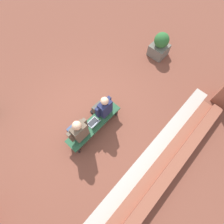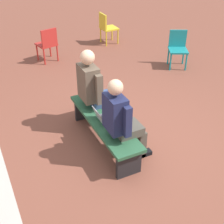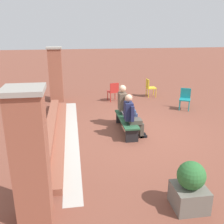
{
  "view_description": "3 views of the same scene",
  "coord_description": "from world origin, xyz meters",
  "px_view_note": "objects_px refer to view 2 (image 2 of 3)",
  "views": [
    {
      "loc": [
        1.14,
        1.97,
        5.06
      ],
      "look_at": [
        -0.29,
        0.66,
        1.01
      ],
      "focal_mm": 28.0,
      "sensor_mm": 36.0,
      "label": 1
    },
    {
      "loc": [
        -3.45,
        1.97,
        3.14
      ],
      "look_at": [
        -0.14,
        0.35,
        0.75
      ],
      "focal_mm": 50.0,
      "sensor_mm": 36.0,
      "label": 2
    },
    {
      "loc": [
        -7.45,
        1.97,
        3.26
      ],
      "look_at": [
        0.32,
        0.78,
        0.62
      ],
      "focal_mm": 42.0,
      "sensor_mm": 36.0,
      "label": 3
    }
  ],
  "objects_px": {
    "bench": "(104,125)",
    "plastic_chair_mid_courtyard": "(107,26)",
    "plastic_chair_foreground": "(178,47)",
    "laptop": "(104,118)",
    "person_adult": "(95,88)",
    "plastic_chair_near_bench_left": "(48,43)",
    "person_student": "(122,119)"
  },
  "relations": [
    {
      "from": "plastic_chair_mid_courtyard",
      "to": "plastic_chair_foreground",
      "type": "distance_m",
      "value": 2.25
    },
    {
      "from": "plastic_chair_near_bench_left",
      "to": "plastic_chair_mid_courtyard",
      "type": "xyz_separation_m",
      "value": [
        0.51,
        -1.81,
        0.0
      ]
    },
    {
      "from": "laptop",
      "to": "person_student",
      "type": "bearing_deg",
      "value": -169.55
    },
    {
      "from": "plastic_chair_mid_courtyard",
      "to": "plastic_chair_foreground",
      "type": "height_order",
      "value": "same"
    },
    {
      "from": "person_adult",
      "to": "plastic_chair_mid_courtyard",
      "type": "distance_m",
      "value": 4.03
    },
    {
      "from": "plastic_chair_foreground",
      "to": "person_adult",
      "type": "bearing_deg",
      "value": 118.23
    },
    {
      "from": "bench",
      "to": "laptop",
      "type": "distance_m",
      "value": 0.15
    },
    {
      "from": "bench",
      "to": "person_adult",
      "type": "height_order",
      "value": "person_adult"
    },
    {
      "from": "bench",
      "to": "plastic_chair_mid_courtyard",
      "type": "xyz_separation_m",
      "value": [
        4.03,
        -1.95,
        0.13
      ]
    },
    {
      "from": "person_student",
      "to": "laptop",
      "type": "xyz_separation_m",
      "value": [
        0.43,
        0.08,
        -0.22
      ]
    },
    {
      "from": "person_adult",
      "to": "plastic_chair_near_bench_left",
      "type": "xyz_separation_m",
      "value": [
        3.04,
        -0.08,
        -0.26
      ]
    },
    {
      "from": "bench",
      "to": "plastic_chair_near_bench_left",
      "type": "height_order",
      "value": "plastic_chair_near_bench_left"
    },
    {
      "from": "person_student",
      "to": "plastic_chair_mid_courtyard",
      "type": "relative_size",
      "value": 1.6
    },
    {
      "from": "person_student",
      "to": "laptop",
      "type": "distance_m",
      "value": 0.49
    },
    {
      "from": "plastic_chair_near_bench_left",
      "to": "plastic_chair_foreground",
      "type": "height_order",
      "value": "same"
    },
    {
      "from": "bench",
      "to": "plastic_chair_foreground",
      "type": "distance_m",
      "value": 3.41
    },
    {
      "from": "plastic_chair_foreground",
      "to": "laptop",
      "type": "bearing_deg",
      "value": 124.92
    },
    {
      "from": "person_adult",
      "to": "laptop",
      "type": "relative_size",
      "value": 4.41
    },
    {
      "from": "plastic_chair_foreground",
      "to": "bench",
      "type": "bearing_deg",
      "value": 124.75
    },
    {
      "from": "person_adult",
      "to": "plastic_chair_mid_courtyard",
      "type": "height_order",
      "value": "person_adult"
    },
    {
      "from": "plastic_chair_near_bench_left",
      "to": "person_student",
      "type": "bearing_deg",
      "value": 178.85
    },
    {
      "from": "plastic_chair_foreground",
      "to": "plastic_chair_near_bench_left",
      "type": "bearing_deg",
      "value": 59.19
    },
    {
      "from": "bench",
      "to": "laptop",
      "type": "relative_size",
      "value": 5.63
    },
    {
      "from": "plastic_chair_near_bench_left",
      "to": "plastic_chair_mid_courtyard",
      "type": "bearing_deg",
      "value": -74.25
    },
    {
      "from": "laptop",
      "to": "plastic_chair_foreground",
      "type": "relative_size",
      "value": 0.38
    },
    {
      "from": "person_student",
      "to": "plastic_chair_near_bench_left",
      "type": "relative_size",
      "value": 1.6
    },
    {
      "from": "person_adult",
      "to": "plastic_chair_foreground",
      "type": "bearing_deg",
      "value": -61.77
    },
    {
      "from": "plastic_chair_mid_courtyard",
      "to": "plastic_chair_near_bench_left",
      "type": "bearing_deg",
      "value": 105.75
    },
    {
      "from": "bench",
      "to": "person_adult",
      "type": "xyz_separation_m",
      "value": [
        0.48,
        -0.07,
        0.39
      ]
    },
    {
      "from": "person_student",
      "to": "plastic_chair_near_bench_left",
      "type": "bearing_deg",
      "value": -1.15
    },
    {
      "from": "laptop",
      "to": "bench",
      "type": "bearing_deg",
      "value": -29.64
    },
    {
      "from": "person_adult",
      "to": "plastic_chair_foreground",
      "type": "height_order",
      "value": "person_adult"
    }
  ]
}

